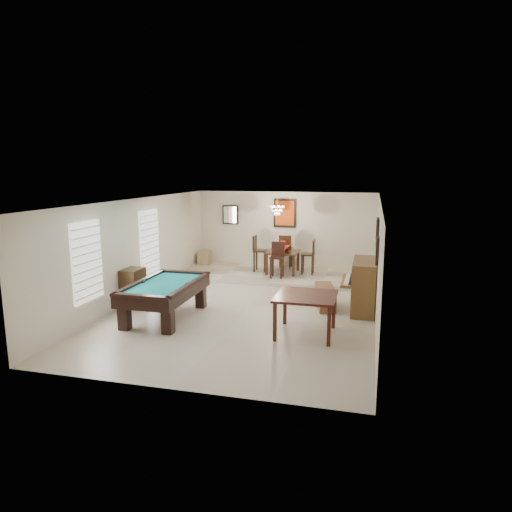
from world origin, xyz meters
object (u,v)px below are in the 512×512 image
at_px(square_table, 306,315).
at_px(dining_chair_south, 277,260).
at_px(apothecary_chest, 133,288).
at_px(corner_bench, 205,258).
at_px(piano_bench, 325,297).
at_px(dining_table, 283,260).
at_px(flower_vase, 283,244).
at_px(pool_table, 165,301).
at_px(dining_chair_west, 261,253).
at_px(dining_chair_north, 286,251).
at_px(dining_chair_east, 308,257).
at_px(upright_piano, 358,285).
at_px(chandelier, 277,207).

distance_m(square_table, dining_chair_south, 4.53).
relative_size(apothecary_chest, corner_bench, 1.93).
bearing_deg(piano_bench, dining_table, 118.34).
bearing_deg(piano_bench, flower_vase, 118.34).
height_order(pool_table, dining_chair_south, dining_chair_south).
height_order(apothecary_chest, dining_chair_west, dining_chair_west).
xyz_separation_m(piano_bench, dining_chair_north, (-1.70, 3.85, 0.39)).
bearing_deg(dining_chair_east, dining_chair_north, -134.34).
relative_size(upright_piano, dining_chair_north, 1.34).
distance_m(pool_table, dining_chair_east, 5.38).
height_order(dining_table, corner_bench, dining_table).
height_order(upright_piano, corner_bench, upright_piano).
relative_size(dining_table, dining_chair_east, 0.91).
relative_size(pool_table, dining_table, 2.44).
xyz_separation_m(flower_vase, dining_chair_west, (-0.72, 0.03, -0.35)).
bearing_deg(dining_chair_west, flower_vase, -93.17).
bearing_deg(dining_chair_west, pool_table, 166.84).
xyz_separation_m(upright_piano, dining_chair_west, (-3.13, 3.10, 0.08)).
height_order(upright_piano, piano_bench, upright_piano).
distance_m(square_table, corner_bench, 7.11).
bearing_deg(piano_bench, dining_chair_east, 105.66).
xyz_separation_m(dining_chair_north, corner_bench, (-2.81, -0.11, -0.33)).
bearing_deg(upright_piano, dining_chair_east, 117.73).
bearing_deg(flower_vase, piano_bench, -61.66).
xyz_separation_m(piano_bench, apothecary_chest, (-4.58, -1.02, 0.19)).
relative_size(dining_chair_west, dining_chair_east, 1.07).
relative_size(flower_vase, dining_chair_west, 0.21).
bearing_deg(upright_piano, dining_chair_south, 136.05).
relative_size(flower_vase, chandelier, 0.40).
bearing_deg(dining_chair_west, upright_piano, -135.22).
distance_m(piano_bench, chandelier, 3.92).
xyz_separation_m(upright_piano, dining_table, (-2.41, 3.06, -0.09)).
height_order(square_table, flower_vase, flower_vase).
bearing_deg(dining_chair_east, dining_chair_south, -50.49).
distance_m(dining_chair_south, chandelier, 1.64).
bearing_deg(upright_piano, flower_vase, 128.20).
relative_size(piano_bench, dining_table, 1.03).
height_order(dining_chair_west, corner_bench, dining_chair_west).
height_order(piano_bench, dining_chair_east, dining_chair_east).
xyz_separation_m(apothecary_chest, dining_chair_south, (2.89, 3.38, 0.18)).
height_order(upright_piano, dining_chair_south, upright_piano).
relative_size(dining_chair_east, corner_bench, 2.18).
distance_m(flower_vase, dining_chair_south, 0.81).
bearing_deg(flower_vase, dining_table, 180.00).
xyz_separation_m(pool_table, dining_table, (1.78, 4.70, 0.13)).
bearing_deg(chandelier, upright_piano, -48.48).
relative_size(dining_chair_west, corner_bench, 2.34).
bearing_deg(corner_bench, upright_piano, -35.34).
bearing_deg(square_table, dining_chair_south, 109.18).
distance_m(apothecary_chest, chandelier, 5.10).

